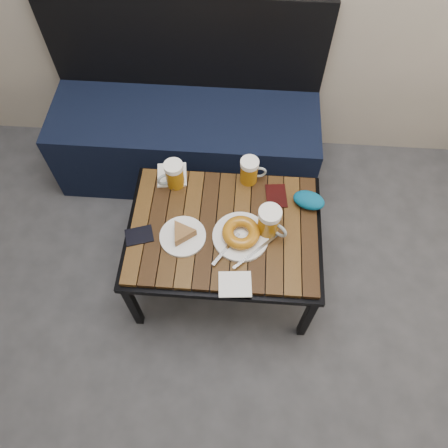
# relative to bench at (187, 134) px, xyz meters

# --- Properties ---
(room_shell) EXTENTS (4.00, 4.00, 4.00)m
(room_shell) POSITION_rel_bench_xyz_m (0.12, -1.26, 1.48)
(room_shell) COLOR gray
(room_shell) RESTS_ON ground
(bench) EXTENTS (1.40, 0.50, 0.95)m
(bench) POSITION_rel_bench_xyz_m (0.00, 0.00, 0.00)
(bench) COLOR black
(bench) RESTS_ON ground
(cafe_table) EXTENTS (0.84, 0.62, 0.47)m
(cafe_table) POSITION_rel_bench_xyz_m (0.25, -0.70, 0.16)
(cafe_table) COLOR black
(cafe_table) RESTS_ON ground
(beer_mug_left) EXTENTS (0.13, 0.11, 0.14)m
(beer_mug_left) POSITION_rel_bench_xyz_m (0.02, -0.48, 0.27)
(beer_mug_left) COLOR #9A620C
(beer_mug_left) RESTS_ON cafe_table
(beer_mug_centre) EXTENTS (0.12, 0.09, 0.13)m
(beer_mug_centre) POSITION_rel_bench_xyz_m (0.35, -0.44, 0.27)
(beer_mug_centre) COLOR #9A620C
(beer_mug_centre) RESTS_ON cafe_table
(beer_mug_right) EXTENTS (0.14, 0.13, 0.15)m
(beer_mug_right) POSITION_rel_bench_xyz_m (0.44, -0.70, 0.28)
(beer_mug_right) COLOR #9A620C
(beer_mug_right) RESTS_ON cafe_table
(plate_pie) EXTENTS (0.20, 0.20, 0.05)m
(plate_pie) POSITION_rel_bench_xyz_m (0.09, -0.76, 0.22)
(plate_pie) COLOR white
(plate_pie) RESTS_ON cafe_table
(plate_bagel) EXTENTS (0.28, 0.28, 0.07)m
(plate_bagel) POSITION_rel_bench_xyz_m (0.33, -0.74, 0.23)
(plate_bagel) COLOR white
(plate_bagel) RESTS_ON cafe_table
(napkin_left) EXTENTS (0.15, 0.17, 0.01)m
(napkin_left) POSITION_rel_bench_xyz_m (-0.00, -0.44, 0.20)
(napkin_left) COLOR white
(napkin_left) RESTS_ON cafe_table
(napkin_right) EXTENTS (0.14, 0.12, 0.01)m
(napkin_right) POSITION_rel_bench_xyz_m (0.32, -0.96, 0.20)
(napkin_right) COLOR white
(napkin_right) RESTS_ON cafe_table
(passport_navy) EXTENTS (0.13, 0.11, 0.01)m
(passport_navy) POSITION_rel_bench_xyz_m (-0.10, -0.76, 0.20)
(passport_navy) COLOR black
(passport_navy) RESTS_ON cafe_table
(passport_burgundy) EXTENTS (0.10, 0.13, 0.01)m
(passport_burgundy) POSITION_rel_bench_xyz_m (0.48, -0.52, 0.20)
(passport_burgundy) COLOR black
(passport_burgundy) RESTS_ON cafe_table
(knit_pouch) EXTENTS (0.16, 0.13, 0.06)m
(knit_pouch) POSITION_rel_bench_xyz_m (0.61, -0.55, 0.23)
(knit_pouch) COLOR navy
(knit_pouch) RESTS_ON cafe_table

